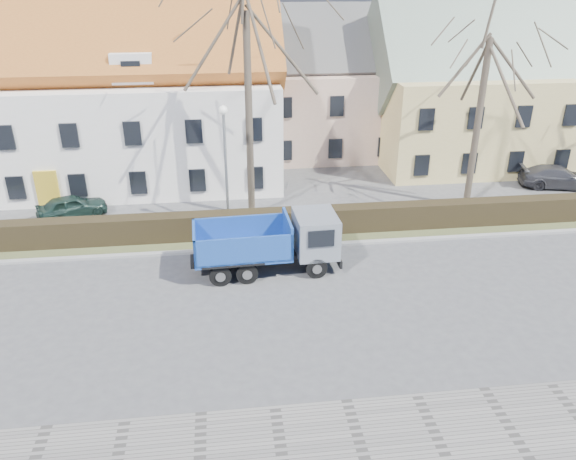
{
  "coord_description": "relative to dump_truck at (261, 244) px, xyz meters",
  "views": [
    {
      "loc": [
        -3.41,
        -19.1,
        12.19
      ],
      "look_at": [
        -0.7,
        3.2,
        1.6
      ],
      "focal_mm": 35.0,
      "sensor_mm": 36.0,
      "label": 1
    }
  ],
  "objects": [
    {
      "name": "dump_truck",
      "position": [
        0.0,
        0.0,
        0.0
      ],
      "size": [
        6.63,
        2.7,
        2.61
      ],
      "primitive_type": null,
      "rotation": [
        0.0,
        0.0,
        0.04
      ],
      "color": "navy",
      "rests_on": "ground"
    },
    {
      "name": "building_white",
      "position": [
        -11.07,
        13.44,
        3.44
      ],
      "size": [
        26.8,
        10.8,
        9.5
      ],
      "primitive_type": null,
      "color": "silver",
      "rests_on": "ground"
    },
    {
      "name": "ground",
      "position": [
        1.93,
        -2.56,
        -1.31
      ],
      "size": [
        120.0,
        120.0,
        0.0
      ],
      "primitive_type": "plane",
      "color": "#464648"
    },
    {
      "name": "hedge",
      "position": [
        1.93,
        3.44,
        -0.66
      ],
      "size": [
        60.0,
        0.9,
        1.3
      ],
      "primitive_type": "cube",
      "color": "black",
      "rests_on": "ground"
    },
    {
      "name": "curb_far",
      "position": [
        1.93,
        2.04,
        -1.25
      ],
      "size": [
        80.0,
        0.3,
        0.12
      ],
      "primitive_type": "cube",
      "color": "gray",
      "rests_on": "ground"
    },
    {
      "name": "tree_1",
      "position": [
        -0.07,
        5.94,
        5.02
      ],
      "size": [
        9.2,
        9.2,
        12.65
      ],
      "primitive_type": null,
      "color": "#463C30",
      "rests_on": "ground"
    },
    {
      "name": "tree_2",
      "position": [
        11.93,
        5.94,
        4.19
      ],
      "size": [
        8.0,
        8.0,
        11.0
      ],
      "primitive_type": null,
      "color": "#463C30",
      "rests_on": "ground"
    },
    {
      "name": "parked_car_b",
      "position": [
        18.59,
        8.13,
        -0.66
      ],
      "size": [
        4.79,
        2.83,
        1.3
      ],
      "primitive_type": "imported",
      "rotation": [
        0.0,
        0.0,
        1.33
      ],
      "color": "#38383D",
      "rests_on": "ground"
    },
    {
      "name": "building_yellow",
      "position": [
        17.93,
        14.44,
        2.94
      ],
      "size": [
        18.8,
        10.8,
        8.5
      ],
      "primitive_type": null,
      "color": "#D1BA72",
      "rests_on": "ground"
    },
    {
      "name": "streetlight",
      "position": [
        -1.34,
        4.44,
        1.9
      ],
      "size": [
        0.5,
        0.5,
        6.42
      ],
      "primitive_type": null,
      "color": "gray",
      "rests_on": "ground"
    },
    {
      "name": "grass_strip",
      "position": [
        1.93,
        3.64,
        -1.26
      ],
      "size": [
        80.0,
        3.0,
        0.1
      ],
      "primitive_type": "cube",
      "color": "#454C2B",
      "rests_on": "ground"
    },
    {
      "name": "building_pink",
      "position": [
        5.93,
        17.44,
        2.69
      ],
      "size": [
        10.8,
        8.8,
        8.0
      ],
      "primitive_type": null,
      "color": "tan",
      "rests_on": "ground"
    },
    {
      "name": "cart_frame",
      "position": [
        -0.21,
        1.2,
        -0.95
      ],
      "size": [
        0.89,
        0.73,
        0.71
      ],
      "primitive_type": null,
      "rotation": [
        0.0,
        0.0,
        -0.43
      ],
      "color": "silver",
      "rests_on": "ground"
    },
    {
      "name": "parked_car_a",
      "position": [
        -9.58,
        7.05,
        -0.7
      ],
      "size": [
        3.86,
        2.72,
        1.22
      ],
      "primitive_type": "imported",
      "rotation": [
        0.0,
        0.0,
        1.97
      ],
      "color": "#182C26",
      "rests_on": "ground"
    }
  ]
}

